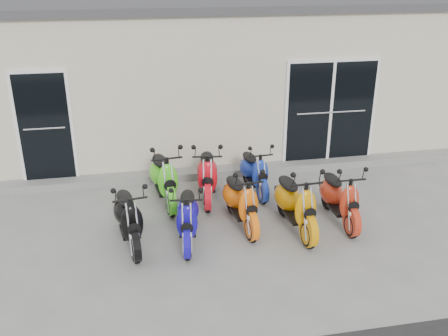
{
  "coord_description": "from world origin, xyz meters",
  "views": [
    {
      "loc": [
        -1.55,
        -7.43,
        4.16
      ],
      "look_at": [
        0.0,
        0.6,
        0.75
      ],
      "focal_mm": 40.0,
      "sensor_mm": 36.0,
      "label": 1
    }
  ],
  "objects_px": {
    "scooter_front_orange_a": "(241,195)",
    "scooter_back_green": "(164,171)",
    "scooter_front_black": "(128,211)",
    "scooter_back_red": "(207,168)",
    "scooter_front_orange_b": "(296,196)",
    "scooter_front_blue": "(187,210)",
    "scooter_front_red": "(340,191)",
    "scooter_back_blue": "(254,166)"
  },
  "relations": [
    {
      "from": "scooter_front_red",
      "to": "scooter_back_red",
      "type": "bearing_deg",
      "value": 146.9
    },
    {
      "from": "scooter_back_green",
      "to": "scooter_front_black",
      "type": "bearing_deg",
      "value": -121.88
    },
    {
      "from": "scooter_front_orange_b",
      "to": "scooter_back_blue",
      "type": "xyz_separation_m",
      "value": [
        -0.3,
        1.55,
        -0.07
      ]
    },
    {
      "from": "scooter_front_orange_a",
      "to": "scooter_back_green",
      "type": "xyz_separation_m",
      "value": [
        -1.18,
        1.13,
        0.05
      ]
    },
    {
      "from": "scooter_front_blue",
      "to": "scooter_back_blue",
      "type": "relative_size",
      "value": 1.02
    },
    {
      "from": "scooter_front_black",
      "to": "scooter_back_green",
      "type": "relative_size",
      "value": 0.94
    },
    {
      "from": "scooter_front_orange_b",
      "to": "scooter_back_green",
      "type": "relative_size",
      "value": 0.99
    },
    {
      "from": "scooter_front_orange_a",
      "to": "scooter_front_red",
      "type": "xyz_separation_m",
      "value": [
        1.67,
        -0.18,
        -0.0
      ]
    },
    {
      "from": "scooter_front_blue",
      "to": "scooter_front_orange_b",
      "type": "relative_size",
      "value": 0.9
    },
    {
      "from": "scooter_front_red",
      "to": "scooter_front_blue",
      "type": "bearing_deg",
      "value": -176.42
    },
    {
      "from": "scooter_front_blue",
      "to": "scooter_front_orange_b",
      "type": "height_order",
      "value": "scooter_front_orange_b"
    },
    {
      "from": "scooter_back_red",
      "to": "scooter_back_blue",
      "type": "xyz_separation_m",
      "value": [
        0.92,
        0.08,
        -0.06
      ]
    },
    {
      "from": "scooter_front_black",
      "to": "scooter_front_orange_a",
      "type": "bearing_deg",
      "value": -0.25
    },
    {
      "from": "scooter_back_green",
      "to": "scooter_front_orange_b",
      "type": "bearing_deg",
      "value": -41.64
    },
    {
      "from": "scooter_front_blue",
      "to": "scooter_back_red",
      "type": "distance_m",
      "value": 1.6
    },
    {
      "from": "scooter_back_red",
      "to": "scooter_back_blue",
      "type": "bearing_deg",
      "value": 13.71
    },
    {
      "from": "scooter_back_blue",
      "to": "scooter_back_red",
      "type": "bearing_deg",
      "value": -178.56
    },
    {
      "from": "scooter_front_red",
      "to": "scooter_back_green",
      "type": "height_order",
      "value": "scooter_back_green"
    },
    {
      "from": "scooter_front_orange_b",
      "to": "scooter_back_blue",
      "type": "bearing_deg",
      "value": 97.85
    },
    {
      "from": "scooter_front_blue",
      "to": "scooter_front_red",
      "type": "distance_m",
      "value": 2.61
    },
    {
      "from": "scooter_front_orange_b",
      "to": "scooter_back_red",
      "type": "bearing_deg",
      "value": 126.68
    },
    {
      "from": "scooter_front_orange_a",
      "to": "scooter_front_orange_b",
      "type": "distance_m",
      "value": 0.9
    },
    {
      "from": "scooter_front_blue",
      "to": "scooter_back_green",
      "type": "distance_m",
      "value": 1.5
    },
    {
      "from": "scooter_back_red",
      "to": "scooter_front_orange_b",
      "type": "bearing_deg",
      "value": -41.6
    },
    {
      "from": "scooter_front_orange_b",
      "to": "scooter_front_red",
      "type": "distance_m",
      "value": 0.84
    },
    {
      "from": "scooter_front_black",
      "to": "scooter_back_red",
      "type": "distance_m",
      "value": 2.03
    },
    {
      "from": "scooter_front_black",
      "to": "scooter_back_red",
      "type": "bearing_deg",
      "value": 35.85
    },
    {
      "from": "scooter_front_black",
      "to": "scooter_front_blue",
      "type": "distance_m",
      "value": 0.91
    },
    {
      "from": "scooter_front_black",
      "to": "scooter_back_blue",
      "type": "xyz_separation_m",
      "value": [
        2.39,
        1.49,
        -0.04
      ]
    },
    {
      "from": "scooter_back_green",
      "to": "scooter_back_red",
      "type": "distance_m",
      "value": 0.81
    },
    {
      "from": "scooter_back_green",
      "to": "scooter_back_blue",
      "type": "relative_size",
      "value": 1.15
    },
    {
      "from": "scooter_front_orange_a",
      "to": "scooter_front_orange_b",
      "type": "relative_size",
      "value": 0.94
    },
    {
      "from": "scooter_front_orange_a",
      "to": "scooter_back_green",
      "type": "relative_size",
      "value": 0.92
    },
    {
      "from": "scooter_front_blue",
      "to": "scooter_back_red",
      "type": "relative_size",
      "value": 0.92
    },
    {
      "from": "scooter_front_orange_b",
      "to": "scooter_back_green",
      "type": "bearing_deg",
      "value": 141.47
    },
    {
      "from": "scooter_front_orange_a",
      "to": "scooter_front_red",
      "type": "relative_size",
      "value": 1.01
    },
    {
      "from": "scooter_front_red",
      "to": "scooter_back_blue",
      "type": "distance_m",
      "value": 1.81
    },
    {
      "from": "scooter_front_orange_a",
      "to": "scooter_back_green",
      "type": "height_order",
      "value": "scooter_back_green"
    },
    {
      "from": "scooter_back_green",
      "to": "scooter_front_red",
      "type": "bearing_deg",
      "value": -30.96
    },
    {
      "from": "scooter_front_black",
      "to": "scooter_front_red",
      "type": "relative_size",
      "value": 1.02
    },
    {
      "from": "scooter_front_black",
      "to": "scooter_back_red",
      "type": "height_order",
      "value": "scooter_back_red"
    },
    {
      "from": "scooter_front_orange_a",
      "to": "scooter_back_red",
      "type": "distance_m",
      "value": 1.22
    }
  ]
}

